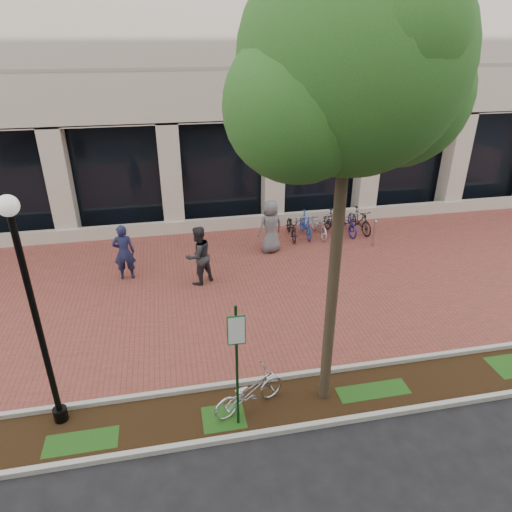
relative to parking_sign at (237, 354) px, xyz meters
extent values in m
plane|color=black|center=(1.18, 5.59, -1.75)|extent=(120.00, 120.00, 0.00)
cube|color=brown|center=(1.18, 5.59, -1.74)|extent=(40.00, 9.00, 0.01)
cube|color=black|center=(1.18, 0.34, -1.74)|extent=(40.00, 1.50, 0.01)
cube|color=#A9A89F|center=(1.18, 1.09, -1.69)|extent=(40.00, 0.12, 0.12)
cube|color=#A9A89F|center=(1.18, -0.41, -1.69)|extent=(40.00, 0.12, 0.12)
cube|color=black|center=(1.18, 11.19, 0.35)|extent=(40.00, 0.15, 4.20)
cube|color=#BDB3A1|center=(1.18, 10.09, -1.50)|extent=(40.00, 0.25, 0.50)
cube|color=#BDB3A1|center=(1.18, 10.49, 0.35)|extent=(0.80, 0.80, 4.20)
cube|color=#143819|center=(0.00, 0.01, -0.35)|extent=(0.05, 0.05, 2.79)
cube|color=#18602E|center=(0.00, -0.02, 0.54)|extent=(0.34, 0.02, 0.62)
cube|color=silver|center=(0.00, -0.03, 0.54)|extent=(0.30, 0.01, 0.56)
cylinder|color=black|center=(-3.52, 0.81, -1.60)|extent=(0.28, 0.28, 0.30)
cylinder|color=black|center=(-3.52, 0.81, 0.49)|extent=(0.12, 0.12, 4.47)
sphere|color=silver|center=(-3.52, 0.81, 2.87)|extent=(0.36, 0.36, 0.36)
cylinder|color=#4B3E2B|center=(1.94, 0.40, 0.72)|extent=(0.22, 0.22, 4.94)
sphere|color=#255219|center=(1.94, 0.40, 4.98)|extent=(3.58, 3.58, 3.58)
sphere|color=#255219|center=(2.93, 0.76, 4.44)|extent=(2.51, 2.51, 2.51)
sphere|color=#255219|center=(1.05, 0.13, 4.35)|extent=(2.33, 2.33, 2.33)
imported|color=silver|center=(0.30, 0.38, -1.31)|extent=(1.76, 1.16, 0.87)
imported|color=#1B1F43|center=(-2.50, 6.71, -0.83)|extent=(0.68, 0.45, 1.83)
imported|color=#29292E|center=(-0.24, 5.96, -0.80)|extent=(1.16, 1.09, 1.89)
imported|color=#5C5C60|center=(2.45, 7.76, -0.79)|extent=(1.08, 0.86, 1.91)
cylinder|color=#AEAEB3|center=(6.27, 7.41, -1.28)|extent=(0.11, 0.11, 0.94)
sphere|color=#AEAEB3|center=(6.27, 7.41, -0.76)|extent=(0.12, 0.12, 0.12)
imported|color=black|center=(3.54, 8.80, -1.31)|extent=(0.72, 1.72, 0.88)
imported|color=#214497|center=(4.09, 8.80, -1.26)|extent=(0.51, 1.64, 0.98)
imported|color=#B4B4B8|center=(4.64, 8.80, -1.31)|extent=(0.62, 1.69, 0.88)
imported|color=black|center=(5.19, 8.80, -1.26)|extent=(0.58, 1.65, 0.98)
imported|color=navy|center=(5.74, 8.80, -1.31)|extent=(0.79, 1.73, 0.88)
imported|color=black|center=(6.29, 8.80, -1.26)|extent=(0.74, 1.68, 0.98)
cylinder|color=#AEAEB3|center=(4.91, 8.80, -1.35)|extent=(0.04, 0.04, 0.80)
camera|label=1|loc=(-0.99, -6.72, 5.35)|focal=32.00mm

